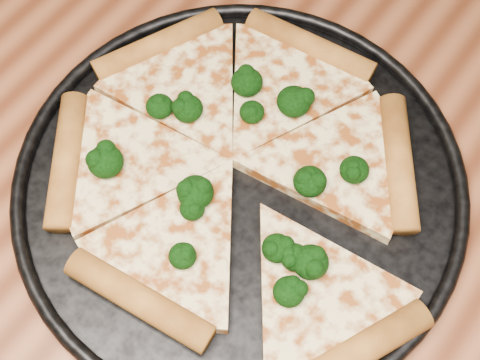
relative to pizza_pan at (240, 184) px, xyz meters
The scene contains 3 objects.
pizza_pan is the anchor object (origin of this frame).
pizza 0.01m from the pizza_pan, 139.54° to the left, with size 0.37×0.31×0.02m.
broccoli_florets 0.02m from the pizza_pan, 87.74° to the left, with size 0.21×0.19×0.02m.
Camera 1 is at (0.06, -0.14, 1.29)m, focal length 53.44 mm.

